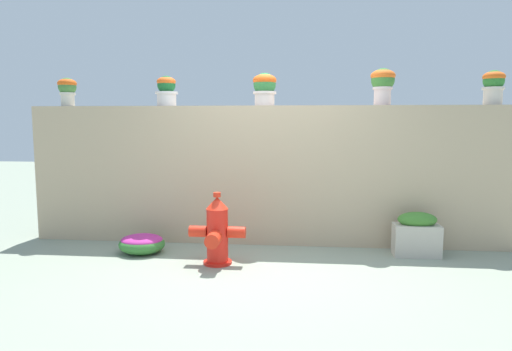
# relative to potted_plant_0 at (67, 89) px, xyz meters

# --- Properties ---
(ground_plane) EXTENTS (24.00, 24.00, 0.00)m
(ground_plane) POSITION_rel_potted_plant_0_xyz_m (2.67, -1.18, -1.99)
(ground_plane) COLOR gray
(stone_wall) EXTENTS (6.14, 0.39, 1.76)m
(stone_wall) POSITION_rel_potted_plant_0_xyz_m (2.67, 0.02, -1.11)
(stone_wall) COLOR tan
(stone_wall) RESTS_ON ground
(potted_plant_0) EXTENTS (0.24, 0.24, 0.37)m
(potted_plant_0) POSITION_rel_potted_plant_0_xyz_m (0.00, 0.00, 0.00)
(potted_plant_0) COLOR beige
(potted_plant_0) RESTS_ON stone_wall
(potted_plant_1) EXTENTS (0.29, 0.29, 0.39)m
(potted_plant_1) POSITION_rel_potted_plant_0_xyz_m (1.33, 0.03, -0.02)
(potted_plant_1) COLOR silver
(potted_plant_1) RESTS_ON stone_wall
(potted_plant_2) EXTENTS (0.30, 0.30, 0.41)m
(potted_plant_2) POSITION_rel_potted_plant_0_xyz_m (2.61, 0.01, 0.00)
(potted_plant_2) COLOR beige
(potted_plant_2) RESTS_ON stone_wall
(potted_plant_3) EXTENTS (0.30, 0.30, 0.46)m
(potted_plant_3) POSITION_rel_potted_plant_0_xyz_m (4.07, 0.02, 0.05)
(potted_plant_3) COLOR beige
(potted_plant_3) RESTS_ON stone_wall
(potted_plant_4) EXTENTS (0.26, 0.26, 0.42)m
(potted_plant_4) POSITION_rel_potted_plant_0_xyz_m (5.38, 0.03, 0.02)
(potted_plant_4) COLOR beige
(potted_plant_4) RESTS_ON stone_wall
(fire_hydrant) EXTENTS (0.62, 0.49, 0.80)m
(fire_hydrant) POSITION_rel_potted_plant_0_xyz_m (2.18, -1.01, -1.64)
(fire_hydrant) COLOR red
(fire_hydrant) RESTS_ON ground
(flower_bush_left) EXTENTS (0.55, 0.50, 0.23)m
(flower_bush_left) POSITION_rel_potted_plant_0_xyz_m (1.20, -0.68, -1.87)
(flower_bush_left) COLOR #337130
(flower_bush_left) RESTS_ON ground
(planter_box) EXTENTS (0.53, 0.27, 0.52)m
(planter_box) POSITION_rel_potted_plant_0_xyz_m (4.43, -0.46, -1.74)
(planter_box) COLOR #B9B0A1
(planter_box) RESTS_ON ground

